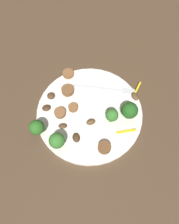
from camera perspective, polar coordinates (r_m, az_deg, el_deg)
ground_plane at (r=0.58m, az=0.00°, el=-0.48°), size 1.40×1.40×0.00m
plate at (r=0.58m, az=0.00°, el=-0.24°), size 0.29×0.29×0.01m
fork at (r=0.61m, az=4.99°, el=6.20°), size 0.18×0.03×0.00m
broccoli_floret_0 at (r=0.53m, az=6.05°, el=-0.89°), size 0.03×0.03×0.05m
broccoli_floret_1 at (r=0.54m, az=10.74°, el=0.40°), size 0.04×0.04×0.06m
broccoli_floret_2 at (r=0.54m, az=-14.04°, el=-4.08°), size 0.04×0.04×0.05m
broccoli_floret_3 at (r=0.52m, az=-8.79°, el=-7.64°), size 0.04×0.04×0.05m
sausage_slice_0 at (r=0.57m, az=-4.43°, el=1.28°), size 0.03×0.03×0.01m
sausage_slice_1 at (r=0.53m, az=4.05°, el=-9.50°), size 0.04×0.04×0.02m
sausage_slice_2 at (r=0.60m, az=-5.90°, el=5.86°), size 0.04×0.04×0.02m
sausage_slice_3 at (r=0.57m, az=-7.97°, el=-0.21°), size 0.04×0.04×0.01m
sausage_slice_4 at (r=0.63m, az=-5.77°, el=10.26°), size 0.04×0.04×0.01m
mushroom_0 at (r=0.60m, az=12.17°, el=4.15°), size 0.03×0.03×0.01m
mushroom_1 at (r=0.54m, az=-3.61°, el=-6.93°), size 0.03×0.03×0.01m
mushroom_2 at (r=0.56m, az=0.37°, el=-2.69°), size 0.03×0.03×0.01m
mushroom_3 at (r=0.60m, az=-10.38°, el=4.35°), size 0.03×0.03×0.01m
mushroom_4 at (r=0.58m, az=-11.56°, el=1.11°), size 0.03×0.03×0.01m
mushroom_5 at (r=0.56m, az=-7.23°, el=-3.75°), size 0.03×0.02×0.01m
pepper_strip_0 at (r=0.56m, az=9.87°, el=-5.17°), size 0.05×0.03×0.00m
pepper_strip_1 at (r=0.62m, az=12.89°, el=6.43°), size 0.02×0.04×0.00m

